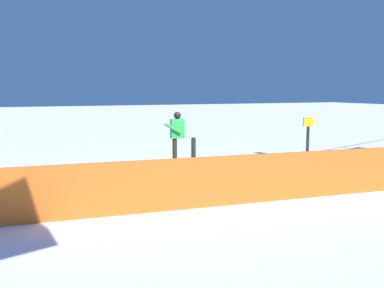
{
  "coord_description": "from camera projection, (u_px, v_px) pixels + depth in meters",
  "views": [
    {
      "loc": [
        4.29,
        11.5,
        2.72
      ],
      "look_at": [
        -0.16,
        1.01,
        1.21
      ],
      "focal_mm": 38.28,
      "sensor_mm": 36.0,
      "label": 1
    }
  ],
  "objects": [
    {
      "name": "snowboarder",
      "position": [
        179.0,
        134.0,
        12.39
      ],
      "size": [
        1.43,
        0.44,
        1.51
      ],
      "color": "silver",
      "rests_on": "grind_box"
    },
    {
      "name": "safety_fence",
      "position": [
        221.0,
        181.0,
        9.6
      ],
      "size": [
        11.19,
        1.02,
        1.19
      ],
      "primitive_type": "cube",
      "rotation": [
        0.0,
        0.0,
        -0.09
      ],
      "color": "orange",
      "rests_on": "ground_plane"
    },
    {
      "name": "grind_box",
      "position": [
        174.0,
        171.0,
        12.48
      ],
      "size": [
        6.69,
        1.16,
        0.56
      ],
      "color": "white",
      "rests_on": "ground_plane"
    },
    {
      "name": "ground_plane",
      "position": [
        174.0,
        180.0,
        12.52
      ],
      "size": [
        120.0,
        120.0,
        0.0
      ],
      "primitive_type": "plane",
      "color": "white"
    },
    {
      "name": "trail_marker",
      "position": [
        308.0,
        143.0,
        13.61
      ],
      "size": [
        0.4,
        0.1,
        1.82
      ],
      "color": "#262628",
      "rests_on": "ground_plane"
    }
  ]
}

